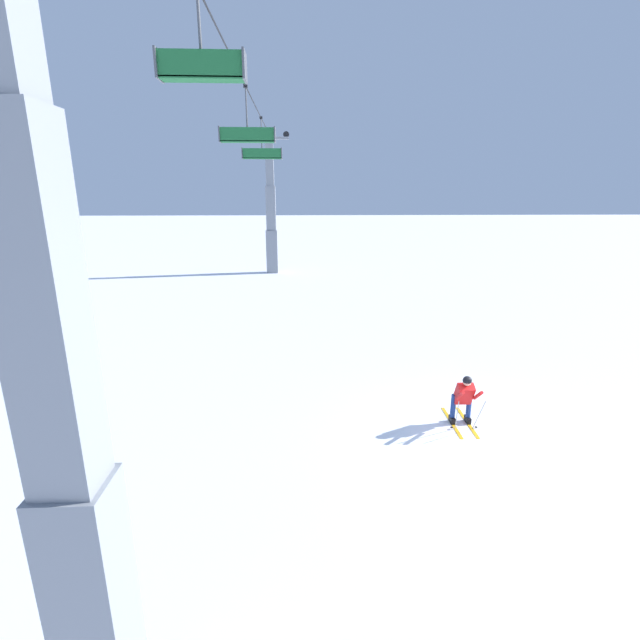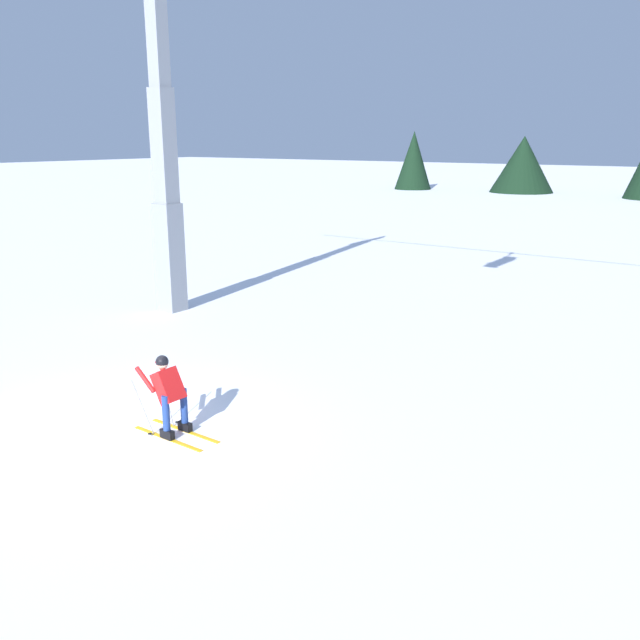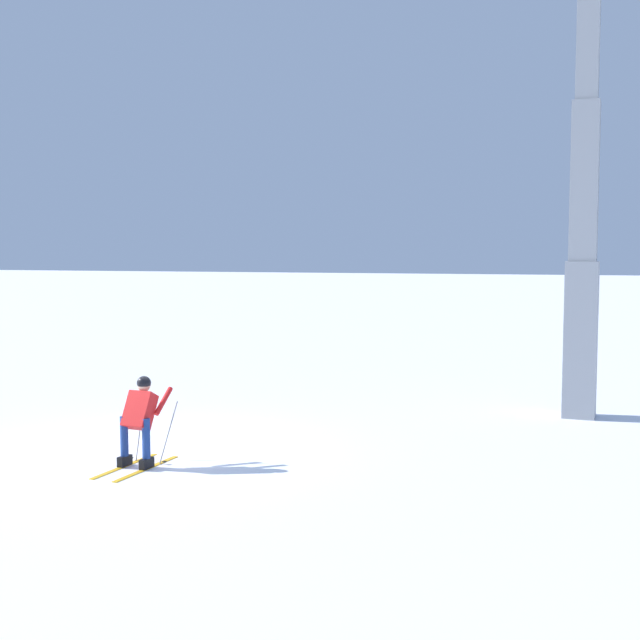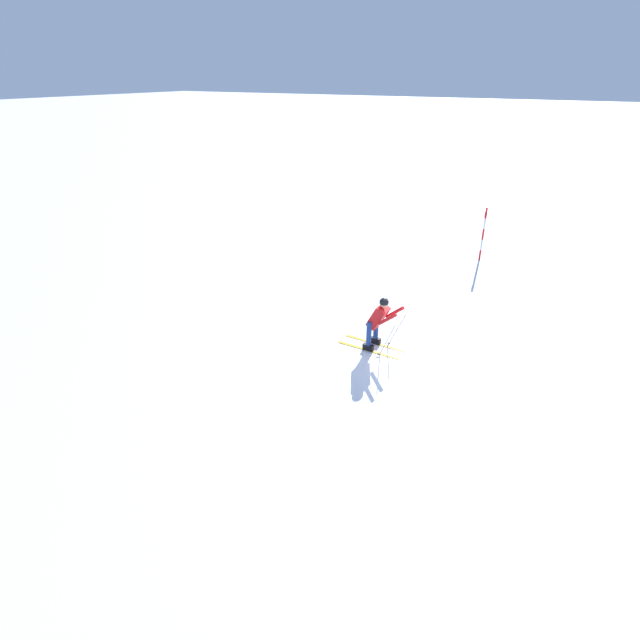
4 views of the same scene
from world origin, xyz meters
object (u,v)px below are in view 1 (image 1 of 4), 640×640
lift_tower_near (54,369)px  lift_tower_far (271,217)px  skier_carving_main (464,397)px  chairlift_seat_second (247,135)px  chairlift_seat_nearest (201,65)px  chairlift_seat_middle (262,153)px

lift_tower_near → lift_tower_far: (31.38, 0.00, -0.14)m
skier_carving_main → lift_tower_near: bearing=136.6°
lift_tower_far → chairlift_seat_second: size_ratio=4.40×
lift_tower_near → chairlift_seat_second: bearing=-0.0°
lift_tower_near → chairlift_seat_nearest: lift_tower_near is taller
lift_tower_far → chairlift_seat_middle: (-6.96, 0.00, 3.98)m
lift_tower_near → chairlift_seat_nearest: 8.65m
lift_tower_near → chairlift_seat_middle: lift_tower_near is taller
chairlift_seat_middle → chairlift_seat_second: bearing=-180.0°
lift_tower_near → chairlift_seat_middle: size_ratio=4.39×
chairlift_seat_nearest → chairlift_seat_second: bearing=0.0°
skier_carving_main → chairlift_seat_second: (9.90, 6.38, 7.53)m
chairlift_seat_second → skier_carving_main: bearing=-147.2°
lift_tower_far → chairlift_seat_nearest: bearing=-180.0°
lift_tower_far → chairlift_seat_nearest: (-23.85, -0.00, 4.40)m
chairlift_seat_second → chairlift_seat_middle: size_ratio=1.00×
chairlift_seat_second → lift_tower_far: bearing=0.0°
lift_tower_far → chairlift_seat_middle: bearing=180.0°
chairlift_seat_nearest → chairlift_seat_second: 9.12m
chairlift_seat_nearest → chairlift_seat_middle: size_ratio=0.83×
chairlift_seat_nearest → chairlift_seat_middle: same height
chairlift_seat_nearest → lift_tower_near: bearing=180.0°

